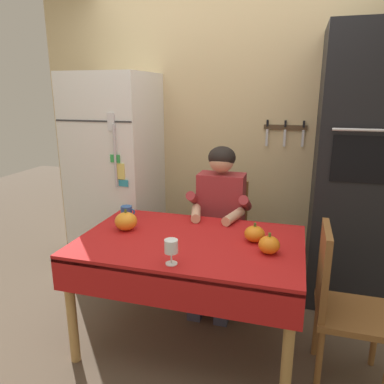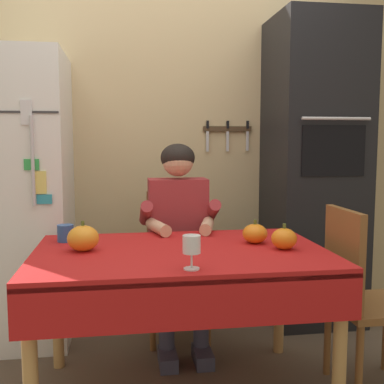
{
  "view_description": "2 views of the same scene",
  "coord_description": "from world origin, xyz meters",
  "px_view_note": "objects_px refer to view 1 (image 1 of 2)",
  "views": [
    {
      "loc": [
        0.61,
        -1.96,
        1.64
      ],
      "look_at": [
        -0.01,
        0.19,
        1.03
      ],
      "focal_mm": 34.13,
      "sensor_mm": 36.0,
      "label": 1
    },
    {
      "loc": [
        -0.28,
        -2.1,
        1.26
      ],
      "look_at": [
        0.07,
        0.21,
        1.01
      ],
      "focal_mm": 43.75,
      "sensor_mm": 36.0,
      "label": 2
    }
  ],
  "objects_px": {
    "wall_oven": "(356,172)",
    "coffee_mug": "(127,212)",
    "chair_right_side": "(339,300)",
    "pumpkin_medium": "(269,245)",
    "pumpkin_large": "(126,221)",
    "pumpkin_small": "(255,234)",
    "seated_person": "(219,213)",
    "wine_glass": "(171,247)",
    "dining_table": "(189,253)",
    "refrigerator": "(117,176)",
    "chair_behind_person": "(223,231)"
  },
  "relations": [
    {
      "from": "wall_oven",
      "to": "coffee_mug",
      "type": "height_order",
      "value": "wall_oven"
    },
    {
      "from": "chair_right_side",
      "to": "pumpkin_medium",
      "type": "relative_size",
      "value": 7.44
    },
    {
      "from": "wall_oven",
      "to": "pumpkin_large",
      "type": "height_order",
      "value": "wall_oven"
    },
    {
      "from": "coffee_mug",
      "to": "pumpkin_small",
      "type": "height_order",
      "value": "pumpkin_small"
    },
    {
      "from": "coffee_mug",
      "to": "seated_person",
      "type": "bearing_deg",
      "value": 26.27
    },
    {
      "from": "seated_person",
      "to": "coffee_mug",
      "type": "height_order",
      "value": "seated_person"
    },
    {
      "from": "coffee_mug",
      "to": "pumpkin_medium",
      "type": "height_order",
      "value": "pumpkin_medium"
    },
    {
      "from": "pumpkin_small",
      "to": "wall_oven",
      "type": "bearing_deg",
      "value": 51.25
    },
    {
      "from": "wine_glass",
      "to": "pumpkin_small",
      "type": "distance_m",
      "value": 0.59
    },
    {
      "from": "pumpkin_large",
      "to": "pumpkin_medium",
      "type": "distance_m",
      "value": 0.96
    },
    {
      "from": "dining_table",
      "to": "pumpkin_small",
      "type": "distance_m",
      "value": 0.43
    },
    {
      "from": "seated_person",
      "to": "dining_table",
      "type": "bearing_deg",
      "value": -96.08
    },
    {
      "from": "dining_table",
      "to": "pumpkin_medium",
      "type": "bearing_deg",
      "value": -5.34
    },
    {
      "from": "refrigerator",
      "to": "pumpkin_small",
      "type": "height_order",
      "value": "refrigerator"
    },
    {
      "from": "seated_person",
      "to": "chair_right_side",
      "type": "distance_m",
      "value": 1.09
    },
    {
      "from": "wall_oven",
      "to": "chair_behind_person",
      "type": "bearing_deg",
      "value": -172.48
    },
    {
      "from": "coffee_mug",
      "to": "pumpkin_small",
      "type": "relative_size",
      "value": 0.87
    },
    {
      "from": "refrigerator",
      "to": "wine_glass",
      "type": "distance_m",
      "value": 1.54
    },
    {
      "from": "refrigerator",
      "to": "pumpkin_medium",
      "type": "xyz_separation_m",
      "value": [
        1.44,
        -0.93,
        -0.11
      ]
    },
    {
      "from": "coffee_mug",
      "to": "dining_table",
      "type": "bearing_deg",
      "value": -27.14
    },
    {
      "from": "refrigerator",
      "to": "seated_person",
      "type": "xyz_separation_m",
      "value": [
        1.01,
        -0.28,
        -0.16
      ]
    },
    {
      "from": "wine_glass",
      "to": "pumpkin_medium",
      "type": "height_order",
      "value": "wine_glass"
    },
    {
      "from": "refrigerator",
      "to": "pumpkin_large",
      "type": "height_order",
      "value": "refrigerator"
    },
    {
      "from": "wall_oven",
      "to": "seated_person",
      "type": "height_order",
      "value": "wall_oven"
    },
    {
      "from": "pumpkin_large",
      "to": "coffee_mug",
      "type": "bearing_deg",
      "value": 115.06
    },
    {
      "from": "chair_right_side",
      "to": "wall_oven",
      "type": "bearing_deg",
      "value": 81.34
    },
    {
      "from": "chair_behind_person",
      "to": "seated_person",
      "type": "distance_m",
      "value": 0.29
    },
    {
      "from": "pumpkin_large",
      "to": "dining_table",
      "type": "bearing_deg",
      "value": -7.8
    },
    {
      "from": "chair_behind_person",
      "to": "pumpkin_medium",
      "type": "height_order",
      "value": "chair_behind_person"
    },
    {
      "from": "seated_person",
      "to": "wine_glass",
      "type": "height_order",
      "value": "seated_person"
    },
    {
      "from": "dining_table",
      "to": "wall_oven",
      "type": "bearing_deg",
      "value": 41.31
    },
    {
      "from": "coffee_mug",
      "to": "pumpkin_small",
      "type": "distance_m",
      "value": 0.98
    },
    {
      "from": "wall_oven",
      "to": "pumpkin_small",
      "type": "xyz_separation_m",
      "value": [
        -0.66,
        -0.82,
        -0.26
      ]
    },
    {
      "from": "dining_table",
      "to": "pumpkin_medium",
      "type": "distance_m",
      "value": 0.52
    },
    {
      "from": "seated_person",
      "to": "wine_glass",
      "type": "distance_m",
      "value": 0.94
    },
    {
      "from": "chair_behind_person",
      "to": "pumpkin_large",
      "type": "bearing_deg",
      "value": -125.81
    },
    {
      "from": "seated_person",
      "to": "wine_glass",
      "type": "bearing_deg",
      "value": -93.96
    },
    {
      "from": "seated_person",
      "to": "wine_glass",
      "type": "relative_size",
      "value": 8.82
    },
    {
      "from": "wall_oven",
      "to": "seated_person",
      "type": "xyz_separation_m",
      "value": [
        -0.99,
        -0.32,
        -0.31
      ]
    },
    {
      "from": "refrigerator",
      "to": "wall_oven",
      "type": "distance_m",
      "value": 2.01
    },
    {
      "from": "dining_table",
      "to": "coffee_mug",
      "type": "bearing_deg",
      "value": 152.86
    },
    {
      "from": "wall_oven",
      "to": "coffee_mug",
      "type": "distance_m",
      "value": 1.76
    },
    {
      "from": "seated_person",
      "to": "chair_behind_person",
      "type": "bearing_deg",
      "value": 90.0
    },
    {
      "from": "wall_oven",
      "to": "wine_glass",
      "type": "distance_m",
      "value": 1.65
    },
    {
      "from": "wall_oven",
      "to": "wine_glass",
      "type": "xyz_separation_m",
      "value": [
        -1.05,
        -1.26,
        -0.21
      ]
    },
    {
      "from": "wall_oven",
      "to": "dining_table",
      "type": "relative_size",
      "value": 1.5
    },
    {
      "from": "pumpkin_small",
      "to": "pumpkin_large",
      "type": "bearing_deg",
      "value": -177.2
    },
    {
      "from": "refrigerator",
      "to": "wine_glass",
      "type": "relative_size",
      "value": 12.75
    },
    {
      "from": "seated_person",
      "to": "pumpkin_small",
      "type": "relative_size",
      "value": 9.79
    },
    {
      "from": "wall_oven",
      "to": "chair_behind_person",
      "type": "relative_size",
      "value": 2.26
    }
  ]
}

